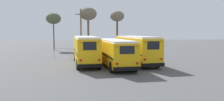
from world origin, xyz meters
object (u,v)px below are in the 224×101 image
school_bus_2 (136,49)px  bare_tree_2 (88,14)px  school_bus_0 (85,49)px  utility_pole (81,31)px  bare_tree_0 (53,19)px  bare_tree_1 (117,17)px  school_bus_1 (115,52)px

school_bus_2 → bare_tree_2: 20.02m
school_bus_0 → utility_pole: size_ratio=1.35×
school_bus_2 → bare_tree_0: bearing=115.0°
bare_tree_1 → bare_tree_2: 5.89m
school_bus_0 → school_bus_2: size_ratio=1.00×
utility_pole → bare_tree_1: bearing=30.7°
school_bus_1 → bare_tree_1: 20.02m
bare_tree_0 → school_bus_1: bearing=-72.7°
school_bus_0 → school_bus_1: bearing=-37.1°
bare_tree_2 → school_bus_0: bearing=-97.2°
school_bus_1 → utility_pole: utility_pole is taller
school_bus_0 → bare_tree_0: bare_tree_0 is taller
school_bus_0 → bare_tree_2: (2.29, 18.21, 5.61)m
school_bus_0 → bare_tree_2: size_ratio=1.19×
utility_pole → bare_tree_1: (7.50, 4.45, 2.75)m
utility_pole → bare_tree_0: bearing=115.6°
school_bus_2 → bare_tree_2: bearing=101.5°
utility_pole → bare_tree_0: (-5.06, 10.59, 2.62)m
school_bus_0 → bare_tree_1: size_ratio=1.30×
bare_tree_2 → school_bus_1: bearing=-87.8°
school_bus_0 → bare_tree_2: bare_tree_2 is taller
utility_pole → bare_tree_0: size_ratio=0.98×
bare_tree_0 → bare_tree_2: bare_tree_2 is taller
bare_tree_1 → utility_pole: bearing=-149.3°
school_bus_2 → utility_pole: (-5.76, 12.57, 2.30)m
school_bus_0 → bare_tree_0: (-4.70, 22.54, 4.92)m
bare_tree_0 → bare_tree_1: bearing=-26.0°
school_bus_1 → bare_tree_0: 26.53m
bare_tree_2 → bare_tree_0: bearing=148.2°
school_bus_0 → bare_tree_1: bearing=64.4°
utility_pole → bare_tree_2: 7.33m
bare_tree_0 → bare_tree_1: (12.57, -6.13, 0.14)m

